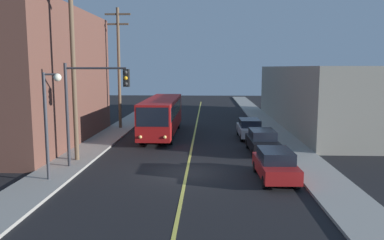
% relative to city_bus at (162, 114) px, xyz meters
% --- Properties ---
extents(ground_plane, '(120.00, 120.00, 0.00)m').
position_rel_city_bus_xyz_m(ground_plane, '(2.82, -12.10, -1.82)').
color(ground_plane, black).
extents(sidewalk_left, '(2.50, 90.00, 0.15)m').
position_rel_city_bus_xyz_m(sidewalk_left, '(-4.43, -2.10, -1.74)').
color(sidewalk_left, gray).
rests_on(sidewalk_left, ground).
extents(sidewalk_right, '(2.50, 90.00, 0.15)m').
position_rel_city_bus_xyz_m(sidewalk_right, '(10.07, -2.10, -1.74)').
color(sidewalk_right, gray).
rests_on(sidewalk_right, ground).
extents(lane_stripe_center, '(0.16, 60.00, 0.01)m').
position_rel_city_bus_xyz_m(lane_stripe_center, '(2.82, 2.90, -1.81)').
color(lane_stripe_center, '#D8CC4C').
rests_on(lane_stripe_center, ground).
extents(building_left_brick, '(10.00, 16.89, 10.31)m').
position_rel_city_bus_xyz_m(building_left_brick, '(-10.67, -4.24, 3.34)').
color(building_left_brick, brown).
rests_on(building_left_brick, ground).
extents(building_right_warehouse, '(12.00, 27.36, 5.99)m').
position_rel_city_bus_xyz_m(building_right_warehouse, '(17.32, 6.17, 1.18)').
color(building_right_warehouse, gray).
rests_on(building_right_warehouse, ground).
extents(city_bus, '(2.60, 12.17, 3.20)m').
position_rel_city_bus_xyz_m(city_bus, '(0.00, 0.00, 0.00)').
color(city_bus, maroon).
rests_on(city_bus, ground).
extents(parked_car_red, '(1.92, 4.45, 1.62)m').
position_rel_city_bus_xyz_m(parked_car_red, '(7.56, -13.37, -0.98)').
color(parked_car_red, maroon).
rests_on(parked_car_red, ground).
extents(parked_car_black, '(1.93, 4.45, 1.62)m').
position_rel_city_bus_xyz_m(parked_car_black, '(7.78, -6.87, -0.98)').
color(parked_car_black, black).
rests_on(parked_car_black, ground).
extents(parked_car_silver, '(1.86, 4.42, 1.62)m').
position_rel_city_bus_xyz_m(parked_car_silver, '(7.50, -1.29, -0.98)').
color(parked_car_silver, '#B7B7BC').
rests_on(parked_car_silver, ground).
extents(utility_pole_near, '(2.40, 0.28, 11.45)m').
position_rel_city_bus_xyz_m(utility_pole_near, '(-4.19, -9.96, 4.58)').
color(utility_pole_near, brown).
rests_on(utility_pole_near, sidewalk_left).
extents(utility_pole_mid, '(2.40, 0.28, 11.22)m').
position_rel_city_bus_xyz_m(utility_pole_mid, '(-4.40, 3.08, 4.47)').
color(utility_pole_mid, brown).
rests_on(utility_pole_mid, sidewalk_left).
extents(traffic_signal_left_corner, '(3.75, 0.48, 6.00)m').
position_rel_city_bus_xyz_m(traffic_signal_left_corner, '(-2.59, -11.52, 2.49)').
color(traffic_signal_left_corner, '#2D2D33').
rests_on(traffic_signal_left_corner, sidewalk_left).
extents(street_lamp_left, '(0.98, 0.40, 5.50)m').
position_rel_city_bus_xyz_m(street_lamp_left, '(-4.00, -14.23, 1.92)').
color(street_lamp_left, '#38383D').
rests_on(street_lamp_left, sidewalk_left).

